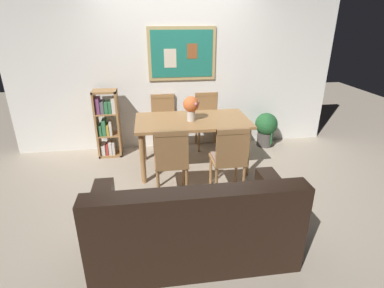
{
  "coord_description": "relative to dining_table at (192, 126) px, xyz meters",
  "views": [
    {
      "loc": [
        -0.43,
        -3.51,
        2.07
      ],
      "look_at": [
        0.04,
        -0.2,
        0.65
      ],
      "focal_mm": 28.21,
      "sensor_mm": 36.0,
      "label": 1
    }
  ],
  "objects": [
    {
      "name": "ground_plane",
      "position": [
        -0.14,
        -0.45,
        -0.65
      ],
      "size": [
        12.0,
        12.0,
        0.0
      ],
      "primitive_type": "plane",
      "color": "tan"
    },
    {
      "name": "wall_back_with_painting",
      "position": [
        -0.13,
        0.93,
        0.65
      ],
      "size": [
        5.2,
        0.14,
        2.6
      ],
      "color": "silver",
      "rests_on": "ground_plane"
    },
    {
      "name": "dining_table",
      "position": [
        0.0,
        0.0,
        0.0
      ],
      "size": [
        1.58,
        0.86,
        0.75
      ],
      "color": "#9E7042",
      "rests_on": "ground_plane"
    },
    {
      "name": "dining_chair_far_right",
      "position": [
        0.36,
        0.8,
        -0.11
      ],
      "size": [
        0.4,
        0.41,
        0.91
      ],
      "color": "#9E7042",
      "rests_on": "ground_plane"
    },
    {
      "name": "dining_chair_far_left",
      "position": [
        -0.37,
        0.75,
        -0.11
      ],
      "size": [
        0.4,
        0.41,
        0.91
      ],
      "color": "#9E7042",
      "rests_on": "ground_plane"
    },
    {
      "name": "dining_chair_near_right",
      "position": [
        0.34,
        -0.79,
        -0.11
      ],
      "size": [
        0.4,
        0.41,
        0.91
      ],
      "color": "#9E7042",
      "rests_on": "ground_plane"
    },
    {
      "name": "dining_chair_near_left",
      "position": [
        -0.36,
        -0.75,
        -0.11
      ],
      "size": [
        0.4,
        0.41,
        0.91
      ],
      "color": "#9E7042",
      "rests_on": "ground_plane"
    },
    {
      "name": "leather_couch",
      "position": [
        -0.24,
        -1.76,
        -0.34
      ],
      "size": [
        1.8,
        0.84,
        0.84
      ],
      "color": "black",
      "rests_on": "ground_plane"
    },
    {
      "name": "bookshelf",
      "position": [
        -1.25,
        0.63,
        -0.12
      ],
      "size": [
        0.36,
        0.28,
        1.05
      ],
      "color": "#9E7042",
      "rests_on": "ground_plane"
    },
    {
      "name": "potted_ivy",
      "position": [
        1.36,
        0.64,
        -0.33
      ],
      "size": [
        0.38,
        0.38,
        0.62
      ],
      "color": "#4C4742",
      "rests_on": "ground_plane"
    },
    {
      "name": "flower_vase",
      "position": [
        -0.02,
        -0.04,
        0.3
      ],
      "size": [
        0.23,
        0.21,
        0.34
      ],
      "color": "beige",
      "rests_on": "dining_table"
    }
  ]
}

